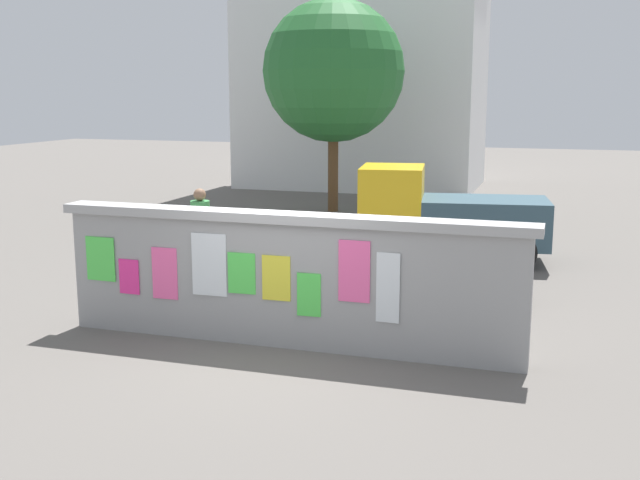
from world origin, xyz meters
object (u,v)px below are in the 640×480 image
(bicycle_near, at_px, (476,282))
(person_walking, at_px, (201,224))
(motorcycle, at_px, (282,266))
(tree_roadside, at_px, (333,71))
(auto_rickshaw_truck, at_px, (442,216))

(bicycle_near, xyz_separation_m, person_walking, (-4.86, 0.28, 0.62))
(motorcycle, relative_size, tree_roadside, 0.33)
(person_walking, distance_m, tree_roadside, 8.75)
(bicycle_near, bearing_deg, person_walking, 176.75)
(person_walking, bearing_deg, motorcycle, -16.77)
(motorcycle, bearing_deg, auto_rickshaw_truck, 57.38)
(auto_rickshaw_truck, distance_m, tree_roadside, 7.33)
(tree_roadside, bearing_deg, motorcycle, -78.58)
(auto_rickshaw_truck, bearing_deg, tree_roadside, 125.40)
(bicycle_near, distance_m, person_walking, 4.90)
(bicycle_near, bearing_deg, tree_roadside, 119.87)
(bicycle_near, bearing_deg, auto_rickshaw_truck, 108.29)
(bicycle_near, distance_m, tree_roadside, 10.45)
(auto_rickshaw_truck, relative_size, bicycle_near, 2.22)
(auto_rickshaw_truck, bearing_deg, person_walking, -144.00)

